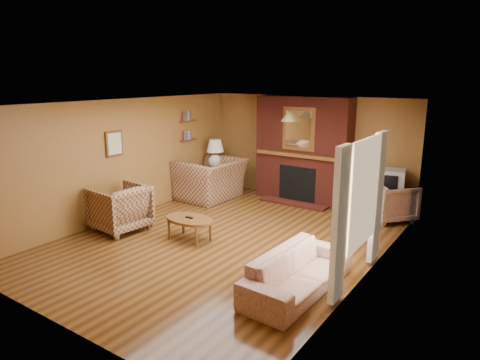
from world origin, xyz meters
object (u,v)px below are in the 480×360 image
Objects in this scene: plaid_armchair at (120,208)px; crt_tv at (391,181)px; floral_sofa at (298,272)px; plaid_loveseat at (211,179)px; table_lamp at (215,152)px; tv_stand at (389,206)px; fireplace at (303,151)px; floral_armchair at (390,202)px; coffee_table at (189,221)px; side_table at (216,180)px.

plaid_armchair is 5.32m from crt_tv.
crt_tv reaches higher than floral_sofa.
table_lamp is at bearing -152.61° from plaid_loveseat.
table_lamp is at bearing -177.86° from tv_stand.
floral_armchair is (2.09, -0.24, -0.80)m from fireplace.
fireplace is 2.25m from floral_armchair.
tv_stand is (3.90, 0.86, -0.19)m from plaid_loveseat.
crt_tv is at bearing 0.16° from floral_sofa.
floral_sofa is 3.13× the size of crt_tv.
plaid_armchair is at bearing -166.76° from coffee_table.
plaid_armchair is 0.50× the size of floral_sofa.
plaid_loveseat is 0.79m from table_lamp.
tv_stand is at bearing 90.00° from crt_tv.
floral_sofa is at bearing 53.67° from plaid_loveseat.
floral_armchair is at bearing -48.09° from crt_tv.
crt_tv is at bearing 103.58° from plaid_loveseat.
plaid_armchair is 1.55× the size of crt_tv.
floral_armchair reaches higher than side_table.
tv_stand is (4.15, 0.35, -0.04)m from side_table.
floral_sofa is at bearing -40.31° from table_lamp.
plaid_armchair is at bearing -117.91° from fireplace.
floral_sofa is 3.75m from tv_stand.
tv_stand is (4.15, 0.35, -0.74)m from table_lamp.
plaid_loveseat is 2.30× the size of side_table.
tv_stand reaches higher than coffee_table.
coffee_table is at bearing -60.74° from side_table.
tv_stand is 0.51m from crt_tv.
fireplace is at bearing 14.29° from side_table.
floral_armchair is 4.06m from coffee_table.
tv_stand is (-0.04, 0.05, -0.11)m from floral_armchair.
floral_armchair is at bearing 49.93° from coffee_table.
fireplace is 1.26× the size of floral_sofa.
plaid_loveseat is (-1.85, -1.04, -0.71)m from fireplace.
fireplace is at bearing 81.09° from coffee_table.
fireplace is at bearing 174.70° from crt_tv.
fireplace reaches higher than plaid_loveseat.
plaid_armchair is 3.20m from table_lamp.
plaid_armchair is at bearing -87.27° from table_lamp.
coffee_table is at bearing 91.40° from floral_armchair.
fireplace is 4.35× the size of tv_stand.
plaid_armchair is at bearing -138.88° from crt_tv.
plaid_loveseat is 4.73m from floral_sofa.
fireplace is 2.34m from side_table.
table_lamp reaches higher than crt_tv.
crt_tv is (0.15, 3.74, 0.51)m from floral_sofa.
side_table is 0.70m from table_lamp.
coffee_table is 3.22m from side_table.
table_lamp reaches higher than plaid_loveseat.
floral_sofa is 3.70m from floral_armchair.
floral_sofa is at bearing -92.30° from crt_tv.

